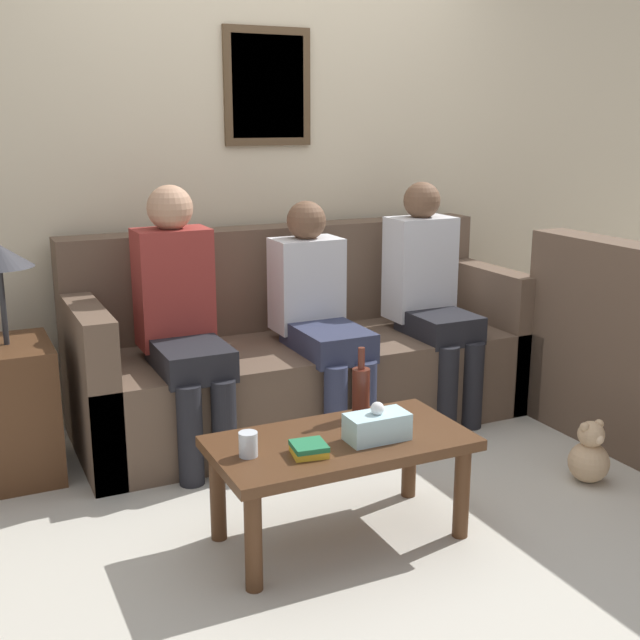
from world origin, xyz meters
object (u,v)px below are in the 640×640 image
coffee_table (340,454)px  person_right (430,291)px  person_middle (318,311)px  drinking_glass (248,444)px  couch_main (300,356)px  person_left (181,314)px  wine_bottle (361,391)px  teddy_bear (589,455)px

coffee_table → person_right: size_ratio=0.78×
person_middle → drinking_glass: bearing=-126.4°
drinking_glass → person_middle: person_middle is taller
couch_main → person_middle: (0.01, -0.19, 0.28)m
coffee_table → person_left: bearing=106.3°
person_left → person_right: bearing=-0.4°
person_middle → coffee_table: bearing=-110.9°
wine_bottle → person_right: 1.23m
coffee_table → teddy_bear: size_ratio=3.41×
couch_main → wine_bottle: couch_main is taller
couch_main → person_left: size_ratio=1.85×
wine_bottle → person_right: person_right is taller
couch_main → drinking_glass: couch_main is taller
couch_main → teddy_bear: couch_main is taller
person_left → person_right: (1.33, -0.01, -0.01)m
coffee_table → person_left: 1.12m
couch_main → coffee_table: couch_main is taller
person_middle → wine_bottle: bearing=-104.4°
couch_main → person_left: person_left is taller
drinking_glass → teddy_bear: size_ratio=0.31×
drinking_glass → person_right: person_right is taller
couch_main → person_right: bearing=-16.1°
person_right → teddy_bear: size_ratio=4.37×
wine_bottle → person_left: (-0.46, 0.87, 0.17)m
couch_main → drinking_glass: bearing=-121.3°
coffee_table → teddy_bear: bearing=-1.6°
person_right → person_left: bearing=179.6°
person_left → person_middle: (0.68, -0.01, -0.05)m
person_right → teddy_bear: bearing=-81.1°
coffee_table → person_left: size_ratio=0.76×
drinking_glass → teddy_bear: bearing=-1.0°
coffee_table → teddy_bear: (1.20, -0.03, -0.22)m
person_left → teddy_bear: (1.49, -1.05, -0.56)m
coffee_table → person_left: (-0.30, 1.02, 0.34)m
person_left → teddy_bear: 1.91m
person_left → teddy_bear: bearing=-35.2°
couch_main → coffee_table: (-0.37, -1.20, -0.00)m
person_left → drinking_glass: bearing=-93.5°
couch_main → drinking_glass: (-0.73, -1.21, 0.11)m
coffee_table → wine_bottle: wine_bottle is taller
couch_main → coffee_table: bearing=-107.3°
wine_bottle → person_right: bearing=44.7°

